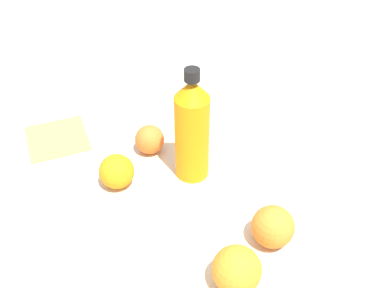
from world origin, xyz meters
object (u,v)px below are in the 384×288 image
at_px(orange_1, 150,139).
at_px(orange_3, 273,227).
at_px(orange_0, 237,270).
at_px(orange_2, 117,171).
at_px(water_bottle, 192,129).
at_px(folded_napkin, 57,138).

distance_m(orange_1, orange_3, 0.35).
distance_m(orange_0, orange_1, 0.39).
bearing_deg(orange_3, orange_2, -25.35).
bearing_deg(orange_2, water_bottle, -165.83).
xyz_separation_m(orange_2, orange_3, (-0.31, 0.14, 0.00)).
bearing_deg(orange_0, folded_napkin, -44.17).
height_order(orange_1, orange_2, orange_2).
bearing_deg(orange_3, orange_1, -45.88).
height_order(orange_0, folded_napkin, orange_0).
bearing_deg(water_bottle, orange_0, -119.54).
relative_size(water_bottle, orange_2, 3.51).
relative_size(orange_0, orange_1, 1.27).
xyz_separation_m(orange_1, folded_napkin, (0.22, -0.04, -0.03)).
bearing_deg(orange_1, folded_napkin, -9.92).
bearing_deg(water_bottle, orange_3, -96.15).
bearing_deg(orange_1, orange_2, 62.01).
distance_m(water_bottle, orange_3, 0.25).
height_order(water_bottle, orange_1, water_bottle).
height_order(orange_0, orange_2, orange_0).
distance_m(water_bottle, orange_1, 0.15).
relative_size(water_bottle, folded_napkin, 1.82).
relative_size(orange_0, orange_3, 1.06).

